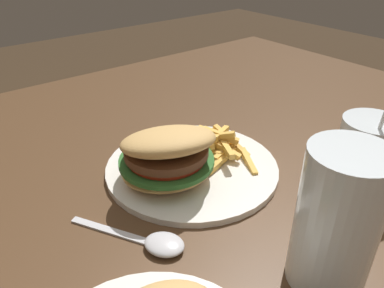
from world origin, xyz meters
The scene contains 5 objects.
dining_table centered at (0.00, 0.00, 0.63)m, with size 1.44×1.33×0.74m.
meal_plate_near centered at (0.01, -0.13, 0.78)m, with size 0.28×0.27×0.11m.
beer_glass centered at (0.00, 0.12, 0.81)m, with size 0.08×0.08×0.16m.
juice_glass centered at (-0.17, 0.06, 0.79)m, with size 0.08×0.08×0.17m.
spoon centered at (0.12, -0.03, 0.75)m, with size 0.10×0.15×0.01m.
Camera 1 is at (0.29, 0.25, 1.08)m, focal length 35.00 mm.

